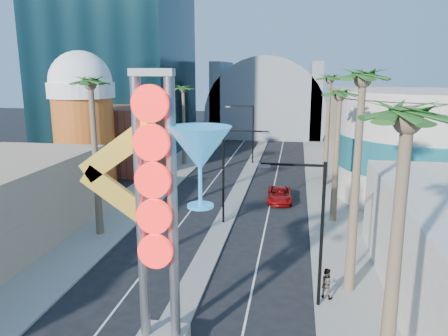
# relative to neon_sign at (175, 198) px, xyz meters

# --- Properties ---
(sidewalk_west) EXTENTS (5.00, 100.00, 0.15)m
(sidewalk_west) POSITION_rel_neon_sign_xyz_m (-10.32, 32.04, -7.23)
(sidewalk_west) COLOR gray
(sidewalk_west) RESTS_ON ground
(sidewalk_east) EXTENTS (5.00, 100.00, 0.15)m
(sidewalk_east) POSITION_rel_neon_sign_xyz_m (8.68, 32.04, -7.23)
(sidewalk_east) COLOR gray
(sidewalk_east) RESTS_ON ground
(median) EXTENTS (1.60, 84.00, 0.15)m
(median) POSITION_rel_neon_sign_xyz_m (-0.82, 35.04, -7.23)
(median) COLOR gray
(median) RESTS_ON ground
(brick_filler_west) EXTENTS (10.00, 10.00, 8.00)m
(brick_filler_west) POSITION_rel_neon_sign_xyz_m (-16.82, 35.04, -3.31)
(brick_filler_west) COLOR brown
(brick_filler_west) RESTS_ON ground
(filler_east) EXTENTS (10.00, 20.00, 10.00)m
(filler_east) POSITION_rel_neon_sign_xyz_m (15.18, 45.04, -2.31)
(filler_east) COLOR tan
(filler_east) RESTS_ON ground
(beer_mug) EXTENTS (7.00, 7.00, 14.50)m
(beer_mug) POSITION_rel_neon_sign_xyz_m (-17.82, 27.04, 0.54)
(beer_mug) COLOR #B44C18
(beer_mug) RESTS_ON ground
(turquoise_building) EXTENTS (16.60, 16.60, 10.60)m
(turquoise_building) POSITION_rel_neon_sign_xyz_m (17.18, 27.04, -2.06)
(turquoise_building) COLOR #BCAF9F
(turquoise_building) RESTS_ON ground
(canopy) EXTENTS (22.00, 16.00, 22.00)m
(canopy) POSITION_rel_neon_sign_xyz_m (-0.82, 69.04, -3.00)
(canopy) COLOR slate
(canopy) RESTS_ON ground
(neon_sign) EXTENTS (6.53, 2.60, 12.55)m
(neon_sign) POSITION_rel_neon_sign_xyz_m (0.00, 0.00, 0.00)
(neon_sign) COLOR gray
(neon_sign) RESTS_ON ground
(streetlight_0) EXTENTS (3.79, 0.25, 8.00)m
(streetlight_0) POSITION_rel_neon_sign_xyz_m (-0.27, 17.04, -2.43)
(streetlight_0) COLOR black
(streetlight_0) RESTS_ON ground
(streetlight_1) EXTENTS (3.79, 0.25, 8.00)m
(streetlight_1) POSITION_rel_neon_sign_xyz_m (-1.36, 41.04, -2.43)
(streetlight_1) COLOR black
(streetlight_1) RESTS_ON ground
(streetlight_2) EXTENTS (3.45, 0.25, 8.00)m
(streetlight_2) POSITION_rel_neon_sign_xyz_m (5.91, 5.04, -2.47)
(streetlight_2) COLOR black
(streetlight_2) RESTS_ON ground
(palm_1) EXTENTS (2.40, 2.40, 12.70)m
(palm_1) POSITION_rel_neon_sign_xyz_m (-9.82, 13.04, 3.52)
(palm_1) COLOR brown
(palm_1) RESTS_ON ground
(palm_2) EXTENTS (2.40, 2.40, 11.20)m
(palm_2) POSITION_rel_neon_sign_xyz_m (-9.82, 27.04, 2.17)
(palm_2) COLOR brown
(palm_2) RESTS_ON ground
(palm_3) EXTENTS (2.40, 2.40, 11.20)m
(palm_3) POSITION_rel_neon_sign_xyz_m (-9.82, 39.04, 2.17)
(palm_3) COLOR brown
(palm_3) RESTS_ON ground
(palm_4) EXTENTS (2.40, 2.40, 12.20)m
(palm_4) POSITION_rel_neon_sign_xyz_m (8.18, -2.96, 3.07)
(palm_4) COLOR brown
(palm_4) RESTS_ON ground
(palm_5) EXTENTS (2.40, 2.40, 13.20)m
(palm_5) POSITION_rel_neon_sign_xyz_m (8.18, 7.04, 3.96)
(palm_5) COLOR brown
(palm_5) RESTS_ON ground
(palm_6) EXTENTS (2.40, 2.40, 11.70)m
(palm_6) POSITION_rel_neon_sign_xyz_m (8.18, 19.04, 2.62)
(palm_6) COLOR brown
(palm_6) RESTS_ON ground
(palm_7) EXTENTS (2.40, 2.40, 12.70)m
(palm_7) POSITION_rel_neon_sign_xyz_m (8.18, 31.04, 3.52)
(palm_7) COLOR brown
(palm_7) RESTS_ON ground
(red_pickup) EXTENTS (2.52, 5.06, 1.38)m
(red_pickup) POSITION_rel_neon_sign_xyz_m (3.52, 24.09, -6.62)
(red_pickup) COLOR maroon
(red_pickup) RESTS_ON ground
(pedestrian_b) EXTENTS (1.02, 0.92, 1.72)m
(pedestrian_b) POSITION_rel_neon_sign_xyz_m (6.80, 5.88, -6.30)
(pedestrian_b) COLOR gray
(pedestrian_b) RESTS_ON sidewalk_east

